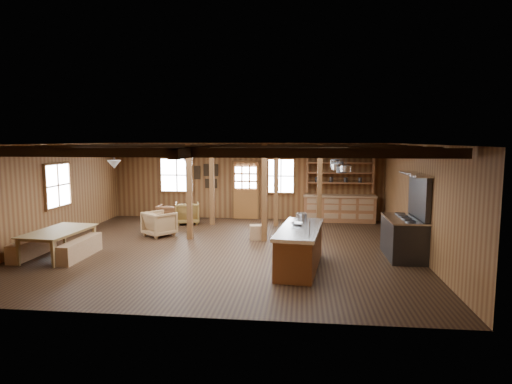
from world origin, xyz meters
The scene contains 22 objects.
room centered at (0.00, 0.00, 1.40)m, with size 10.04×9.04×2.84m.
ceiling_joists centered at (0.00, 0.18, 2.68)m, with size 9.80×8.82×0.18m.
timber_posts centered at (0.52, 2.08, 1.40)m, with size 3.95×2.35×2.80m.
back_door centered at (0.00, 4.45, 0.88)m, with size 1.02×0.08×2.15m.
window_back_left centered at (-2.60, 4.46, 1.60)m, with size 1.32×0.06×1.32m.
window_back_right centered at (1.30, 4.46, 1.60)m, with size 1.02×0.06×1.32m.
window_left centered at (-4.96, 0.50, 1.60)m, with size 0.14×1.24×1.32m.
notice_boards centered at (-1.50, 4.46, 1.64)m, with size 1.08×0.03×0.90m.
back_counter centered at (3.40, 4.20, 0.60)m, with size 2.55×0.60×2.45m.
pendant_lamps centered at (-2.25, 1.00, 2.25)m, with size 1.86×2.36×0.66m.
pot_rack centered at (3.00, 0.28, 2.26)m, with size 0.39×3.00×0.45m.
kitchen_island centered at (2.03, -1.56, 0.48)m, with size 1.18×2.59×1.20m.
step_stool centered at (0.78, 1.15, 0.21)m, with size 0.48×0.34×0.43m, color brown.
commercial_range centered at (4.64, -0.38, 0.67)m, with size 0.87×1.71×2.11m.
dining_table centered at (-3.90, -1.27, 0.34)m, with size 1.93×1.08×0.68m, color olive.
bench_wall centered at (-4.65, -1.27, 0.23)m, with size 0.31×1.65×0.45m, color brown.
bench_aisle centered at (-3.38, -1.27, 0.23)m, with size 0.31×1.68×0.46m, color brown.
armchair_a centered at (-1.90, 3.26, 0.38)m, with size 0.81×0.83×0.76m, color brown.
armchair_b centered at (-2.53, 3.14, 0.34)m, with size 0.72×0.74×0.67m, color brown.
armchair_c centered at (-2.23, 1.30, 0.38)m, with size 0.80×0.83×0.75m, color olive.
counter_pot centered at (2.06, -0.65, 1.02)m, with size 0.28×0.28×0.17m, color silver.
bowl centered at (1.96, -1.29, 0.97)m, with size 0.27×0.27×0.07m, color silver.
Camera 1 is at (2.07, -11.08, 2.91)m, focal length 30.00 mm.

